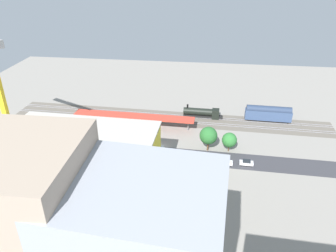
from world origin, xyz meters
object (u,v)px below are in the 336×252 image
Objects in this scene: parked_car_0 at (246,163)px; parked_car_4 at (161,157)px; parked_car_5 at (138,156)px; street_tree_1 at (130,131)px; passenger_coach at (268,113)px; box_truck_0 at (150,151)px; parked_car_1 at (225,162)px; parked_car_3 at (181,160)px; street_tree_0 at (208,136)px; construction_building at (81,161)px; parked_car_2 at (203,161)px; traffic_light at (133,134)px; street_tree_3 at (229,140)px; parked_car_6 at (119,156)px; street_tree_2 at (115,129)px; locomotive at (203,113)px; platform_canopy_near at (134,116)px.

parked_car_4 is (26.31, 0.19, 0.03)m from parked_car_0.
parked_car_5 is 9.63m from street_tree_1.
passenger_coach is 50.82m from box_truck_0.
parked_car_1 is 1.03× the size of parked_car_4.
parked_car_5 is at bearing 1.18° from parked_car_4.
passenger_coach is at bearing -108.84° from parked_car_0.
passenger_coach is 49.01m from parked_car_4.
parked_car_0 is 20.03m from parked_car_3.
parked_car_4 is at bearing 147.97° from street_tree_1.
parked_car_0 is (10.82, 31.71, -2.53)m from passenger_coach.
street_tree_0 is at bearing -163.41° from box_truck_0.
parked_car_0 is 0.11× the size of construction_building.
traffic_light is (23.63, -8.20, 3.31)m from parked_car_2.
traffic_light is (-9.13, -22.79, -3.66)m from construction_building.
passenger_coach is at bearing -133.37° from parked_car_3.
box_truck_0 is 1.12× the size of street_tree_1.
parked_car_6 is at bearing 13.71° from street_tree_3.
parked_car_4 is at bearing 153.87° from street_tree_2.
parked_car_5 is (27.42, -0.14, -0.03)m from parked_car_1.
street_tree_3 is at bearing 179.48° from traffic_light.
parked_car_0 is at bearing 124.71° from street_tree_3.
parked_car_1 is 23.95m from box_truck_0.
box_truck_0 is 1.40× the size of street_tree_3.
parked_car_4 is at bearing 19.75° from street_tree_3.
parked_car_0 is 0.45× the size of box_truck_0.
street_tree_3 is at bearing -55.29° from parked_car_0.
box_truck_0 is (23.83, -2.26, 0.90)m from parked_car_1.
traffic_light reaches higher than parked_car_5.
traffic_light is at bearing -1.10° from street_tree_0.
locomotive is 24.85m from street_tree_0.
parked_car_5 is 0.68× the size of street_tree_3.
locomotive is at bearing -133.82° from street_tree_1.
locomotive is at bearing -84.85° from street_tree_0.
parked_car_3 is at bearing 1.85° from parked_car_1.
traffic_light is at bearing 176.05° from street_tree_2.
traffic_light is (16.97, -8.62, 3.26)m from parked_car_3.
traffic_light reaches higher than locomotive.
street_tree_2 is (3.33, -9.22, 4.43)m from parked_car_6.
parked_car_3 is (30.82, 32.63, -2.54)m from passenger_coach.
street_tree_0 is at bearing -160.91° from parked_car_5.
platform_canopy_near is 13.40m from traffic_light.
street_tree_1 reaches higher than platform_canopy_near.
parked_car_3 is (-19.74, 21.72, -3.50)m from platform_canopy_near.
locomotive reaches higher than parked_car_6.
passenger_coach is at bearing -126.87° from parked_car_2.
box_truck_0 is 9.27m from traffic_light.
passenger_coach reaches higher than locomotive.
street_tree_2 is at bearing -41.86° from parked_car_5.
parked_car_4 reaches higher than parked_car_3.
parked_car_4 is at bearing 122.62° from platform_canopy_near.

